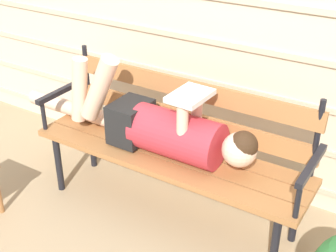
{
  "coord_description": "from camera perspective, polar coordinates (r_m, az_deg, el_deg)",
  "views": [
    {
      "loc": [
        1.23,
        -1.89,
        1.89
      ],
      "look_at": [
        0.0,
        0.08,
        0.63
      ],
      "focal_mm": 49.42,
      "sensor_mm": 36.0,
      "label": 1
    }
  ],
  "objects": [
    {
      "name": "ground_plane",
      "position": [
        2.94,
        -0.83,
        -11.4
      ],
      "size": [
        12.0,
        12.0,
        0.0
      ],
      "primitive_type": "plane",
      "color": "tan"
    },
    {
      "name": "house_siding",
      "position": [
        2.94,
        6.16,
        13.01
      ],
      "size": [
        5.14,
        0.08,
        2.22
      ],
      "color": "beige",
      "rests_on": "ground"
    },
    {
      "name": "park_bench",
      "position": [
        2.76,
        0.74,
        -1.8
      ],
      "size": [
        1.7,
        0.46,
        0.9
      ],
      "color": "#9E6638",
      "rests_on": "ground"
    },
    {
      "name": "reclining_person",
      "position": [
        2.69,
        -1.38,
        0.04
      ],
      "size": [
        1.71,
        0.27,
        0.56
      ],
      "color": "#B72D38"
    }
  ]
}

